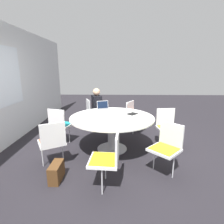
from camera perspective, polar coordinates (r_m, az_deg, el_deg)
The scene contains 13 objects.
ground_plane at distance 3.92m, azimuth 0.00°, elevation -11.94°, with size 16.00×16.00×0.00m, color black.
conference_table at distance 3.69m, azimuth 0.00°, elevation -3.44°, with size 1.76×1.76×0.74m.
chair_0 at distance 5.14m, azimuth -6.35°, elevation 0.25°, with size 0.56×0.55×0.84m.
chair_1 at distance 4.22m, azimuth -16.58°, elevation -3.38°, with size 0.53×0.54×0.84m.
chair_2 at distance 3.28m, azimuth -18.95°, elevation -8.62°, with size 0.59×0.59×0.84m.
chair_3 at distance 2.59m, azimuth -1.22°, elevation -14.20°, with size 0.47×0.45×0.84m.
chair_4 at distance 3.07m, azimuth 17.42°, elevation -10.12°, with size 0.61×0.61×0.84m.
chair_5 at distance 4.10m, azimuth 17.56°, elevation -3.98°, with size 0.47×0.49×0.84m.
chair_6 at distance 4.81m, azimuth 7.23°, elevation -0.75°, with size 0.59×0.59×0.84m.
person_0 at distance 4.89m, azimuth -4.84°, elevation 1.94°, with size 0.41×0.34×1.19m.
laptop at distance 4.24m, azimuth -2.86°, elevation 1.43°, with size 0.32×0.35×0.21m.
spiral_notebook at distance 3.87m, azimuth 6.67°, elevation -0.59°, with size 0.25×0.25×0.02m.
handbag at distance 3.03m, azimuth -17.70°, elevation -18.12°, with size 0.36×0.16×0.28m.
Camera 1 is at (-3.52, -0.09, 1.73)m, focal length 28.00 mm.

